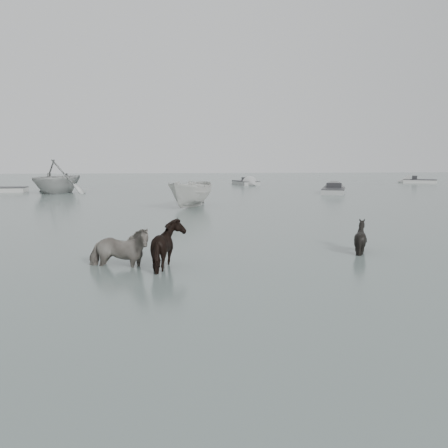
{
  "coord_description": "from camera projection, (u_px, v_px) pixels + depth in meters",
  "views": [
    {
      "loc": [
        -1.53,
        -11.79,
        2.77
      ],
      "look_at": [
        -0.3,
        1.1,
        1.0
      ],
      "focal_mm": 40.0,
      "sensor_mm": 36.0,
      "label": 1
    }
  ],
  "objects": [
    {
      "name": "ground",
      "position": [
        241.0,
        271.0,
        12.15
      ],
      "size": [
        140.0,
        140.0,
        0.0
      ],
      "primitive_type": "plane",
      "color": "#4A5751",
      "rests_on": "ground"
    },
    {
      "name": "pony_pinto",
      "position": [
        118.0,
        239.0,
        12.43
      ],
      "size": [
        1.82,
        1.14,
        1.43
      ],
      "primitive_type": "imported",
      "rotation": [
        0.0,
        0.0,
        1.34
      ],
      "color": "black",
      "rests_on": "ground"
    },
    {
      "name": "pony_dark",
      "position": [
        170.0,
        240.0,
        12.43
      ],
      "size": [
        1.51,
        1.65,
        1.39
      ],
      "primitive_type": "imported",
      "rotation": [
        0.0,
        0.0,
        1.84
      ],
      "color": "black",
      "rests_on": "ground"
    },
    {
      "name": "pony_black",
      "position": [
        361.0,
        231.0,
        14.5
      ],
      "size": [
        1.4,
        1.34,
        1.21
      ],
      "primitive_type": "imported",
      "rotation": [
        0.0,
        0.0,
        2.01
      ],
      "color": "black",
      "rests_on": "ground"
    },
    {
      "name": "rowboat_trail",
      "position": [
        57.0,
        175.0,
        37.41
      ],
      "size": [
        6.26,
        6.52,
        2.65
      ],
      "primitive_type": "imported",
      "rotation": [
        0.0,
        0.0,
        2.62
      ],
      "color": "#A8ABA8",
      "rests_on": "ground"
    },
    {
      "name": "boat_small",
      "position": [
        191.0,
        192.0,
        27.12
      ],
      "size": [
        3.22,
        4.42,
        1.6
      ],
      "primitive_type": "imported",
      "rotation": [
        0.0,
        0.0,
        -0.45
      ],
      "color": "beige",
      "rests_on": "ground"
    },
    {
      "name": "skiff_port",
      "position": [
        334.0,
        188.0,
        37.29
      ],
      "size": [
        3.24,
        5.26,
        0.75
      ],
      "primitive_type": null,
      "rotation": [
        0.0,
        0.0,
        1.22
      ],
      "color": "#989A98",
      "rests_on": "ground"
    },
    {
      "name": "skiff_outer",
      "position": [
        0.0,
        187.0,
        38.46
      ],
      "size": [
        5.42,
        1.79,
        0.75
      ],
      "primitive_type": null,
      "rotation": [
        0.0,
        0.0,
        3.18
      ],
      "color": "#B7B8B3",
      "rests_on": "ground"
    },
    {
      "name": "skiff_mid",
      "position": [
        246.0,
        181.0,
        48.29
      ],
      "size": [
        2.67,
        5.0,
        0.75
      ],
      "primitive_type": null,
      "rotation": [
        0.0,
        0.0,
        -1.33
      ],
      "color": "#939593",
      "rests_on": "ground"
    },
    {
      "name": "skiff_star",
      "position": [
        420.0,
        179.0,
        51.4
      ],
      "size": [
        4.71,
        3.38,
        0.75
      ],
      "primitive_type": null,
      "rotation": [
        0.0,
        0.0,
        2.69
      ],
      "color": "beige",
      "rests_on": "ground"
    }
  ]
}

